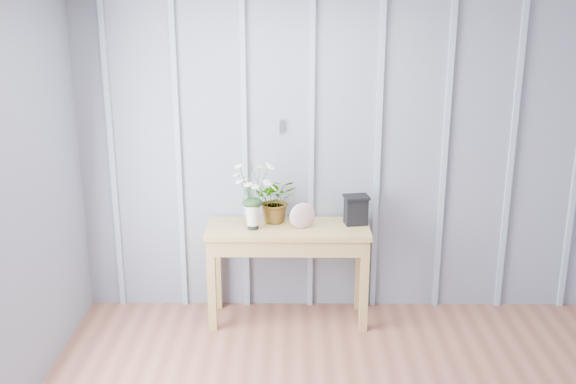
{
  "coord_description": "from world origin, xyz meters",
  "views": [
    {
      "loc": [
        -0.38,
        -2.68,
        2.43
      ],
      "look_at": [
        -0.42,
        1.94,
        1.03
      ],
      "focal_mm": 42.0,
      "sensor_mm": 36.0,
      "label": 1
    }
  ],
  "objects_px": {
    "sideboard": "(288,241)",
    "felt_disc_vessel": "(302,216)",
    "carved_box": "(356,210)",
    "daisy_vase": "(252,186)"
  },
  "relations": [
    {
      "from": "sideboard",
      "to": "felt_disc_vessel",
      "type": "height_order",
      "value": "felt_disc_vessel"
    },
    {
      "from": "daisy_vase",
      "to": "sideboard",
      "type": "bearing_deg",
      "value": 11.77
    },
    {
      "from": "daisy_vase",
      "to": "carved_box",
      "type": "height_order",
      "value": "daisy_vase"
    },
    {
      "from": "sideboard",
      "to": "felt_disc_vessel",
      "type": "relative_size",
      "value": 6.14
    },
    {
      "from": "daisy_vase",
      "to": "felt_disc_vessel",
      "type": "height_order",
      "value": "daisy_vase"
    },
    {
      "from": "daisy_vase",
      "to": "felt_disc_vessel",
      "type": "distance_m",
      "value": 0.43
    },
    {
      "from": "carved_box",
      "to": "sideboard",
      "type": "bearing_deg",
      "value": -173.43
    },
    {
      "from": "carved_box",
      "to": "daisy_vase",
      "type": "bearing_deg",
      "value": -171.66
    },
    {
      "from": "sideboard",
      "to": "felt_disc_vessel",
      "type": "xyz_separation_m",
      "value": [
        0.11,
        -0.04,
        0.21
      ]
    },
    {
      "from": "felt_disc_vessel",
      "to": "daisy_vase",
      "type": "bearing_deg",
      "value": 164.67
    }
  ]
}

